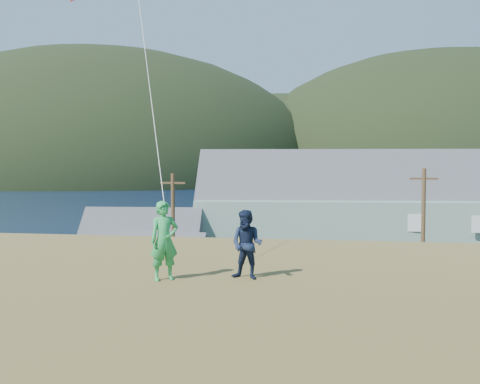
# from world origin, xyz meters

# --- Properties ---
(ground) EXTENTS (900.00, 900.00, 0.00)m
(ground) POSITION_xyz_m (0.00, 0.00, 0.00)
(ground) COLOR #0A1638
(ground) RESTS_ON ground
(grass_strip) EXTENTS (110.00, 8.00, 0.10)m
(grass_strip) POSITION_xyz_m (0.00, -2.00, 0.05)
(grass_strip) COLOR #4C3D19
(grass_strip) RESTS_ON ground
(waterfront_lot) EXTENTS (72.00, 36.00, 0.12)m
(waterfront_lot) POSITION_xyz_m (0.00, 17.00, 0.06)
(waterfront_lot) COLOR #28282B
(waterfront_lot) RESTS_ON ground
(wharf) EXTENTS (26.00, 14.00, 0.90)m
(wharf) POSITION_xyz_m (-6.00, 40.00, 0.45)
(wharf) COLOR gray
(wharf) RESTS_ON ground
(far_shore) EXTENTS (900.00, 320.00, 2.00)m
(far_shore) POSITION_xyz_m (0.00, 330.00, 1.00)
(far_shore) COLOR black
(far_shore) RESTS_ON ground
(far_hills) EXTENTS (760.00, 265.00, 143.00)m
(far_hills) POSITION_xyz_m (35.59, 279.38, 2.00)
(far_hills) COLOR black
(far_hills) RESTS_ON ground
(lodge) EXTENTS (39.19, 14.29, 13.49)m
(lodge) POSITION_xyz_m (14.02, 20.14, 5.17)
(lodge) COLOR gray
(lodge) RESTS_ON waterfront_lot
(shed_palegreen_near) EXTENTS (10.56, 7.16, 7.33)m
(shed_palegreen_near) POSITION_xyz_m (-8.53, 11.78, 2.76)
(shed_palegreen_near) COLOR gray
(shed_palegreen_near) RESTS_ON waterfront_lot
(shed_white) EXTENTS (7.31, 5.12, 5.55)m
(shed_white) POSITION_xyz_m (-5.65, 7.58, 2.15)
(shed_white) COLOR white
(shed_white) RESTS_ON waterfront_lot
(shed_palegreen_far) EXTENTS (10.80, 7.41, 6.66)m
(shed_palegreen_far) POSITION_xyz_m (-0.37, 27.91, 2.55)
(shed_palegreen_far) COLOR gray
(shed_palegreen_far) RESTS_ON waterfront_lot
(utility_poles) EXTENTS (29.51, 0.24, 9.54)m
(utility_poles) POSITION_xyz_m (-2.59, 1.50, 4.79)
(utility_poles) COLOR #47331E
(utility_poles) RESTS_ON waterfront_lot
(parked_cars) EXTENTS (24.70, 12.84, 1.57)m
(parked_cars) POSITION_xyz_m (-8.41, 21.66, 0.84)
(parked_cars) COLOR gray
(parked_cars) RESTS_ON waterfront_lot
(kite_flyer_green) EXTENTS (0.77, 0.71, 1.76)m
(kite_flyer_green) POSITION_xyz_m (2.95, -19.40, 8.08)
(kite_flyer_green) COLOR green
(kite_flyer_green) RESTS_ON hillside
(kite_flyer_navy) EXTENTS (0.88, 0.76, 1.55)m
(kite_flyer_navy) POSITION_xyz_m (4.75, -19.00, 7.98)
(kite_flyer_navy) COLOR #15203C
(kite_flyer_navy) RESTS_ON hillside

